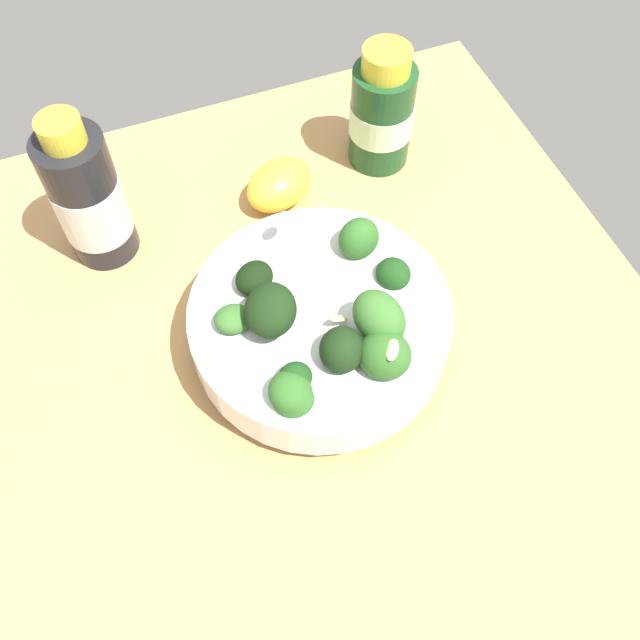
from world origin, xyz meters
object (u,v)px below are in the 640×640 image
(bottle_tall, at_px, (88,198))
(bottle_short, at_px, (382,112))
(lemon_wedge, at_px, (279,185))
(bowl_of_broccoli, at_px, (321,324))

(bottle_tall, xyz_separation_m, bottle_short, (0.29, 0.01, -0.01))
(lemon_wedge, relative_size, bottle_tall, 0.46)
(lemon_wedge, bearing_deg, bottle_tall, 178.40)
(bowl_of_broccoli, distance_m, lemon_wedge, 0.18)
(bottle_short, bearing_deg, lemon_wedge, -170.38)
(bottle_tall, bearing_deg, bowl_of_broccoli, -49.91)
(lemon_wedge, bearing_deg, bowl_of_broccoli, -97.62)
(bowl_of_broccoli, relative_size, bottle_tall, 1.38)
(lemon_wedge, distance_m, bottle_short, 0.12)
(bowl_of_broccoli, xyz_separation_m, bottle_tall, (-0.15, 0.18, 0.03))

